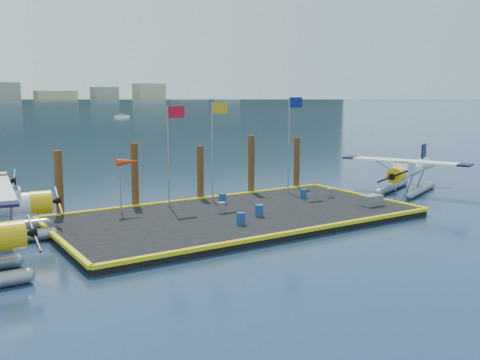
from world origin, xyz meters
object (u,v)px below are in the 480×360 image
at_px(drum_3, 241,218).
at_px(flagpole_yellow, 215,136).
at_px(drum_4, 329,193).
at_px(piling_3, 251,167).
at_px(windsock, 128,163).
at_px(drum_1, 259,210).
at_px(crate, 371,200).
at_px(drum_2, 303,193).
at_px(flagpole_blue, 291,130).
at_px(piling_0, 59,186).
at_px(piling_1, 135,178).
at_px(piling_2, 200,175).
at_px(drum_5, 223,199).
at_px(drum_0, 222,208).
at_px(flagpole_red, 171,140).
at_px(piling_4, 297,165).
at_px(seaplane_d, 406,174).

height_order(drum_3, flagpole_yellow, flagpole_yellow).
xyz_separation_m(drum_4, piling_3, (-3.22, 4.44, 1.46)).
bearing_deg(windsock, drum_3, -58.36).
relative_size(drum_1, windsock, 0.21).
relative_size(drum_1, drum_3, 1.01).
distance_m(crate, piling_3, 8.72).
height_order(drum_2, flagpole_blue, flagpole_blue).
height_order(piling_0, piling_1, piling_1).
height_order(drum_3, piling_1, piling_1).
bearing_deg(piling_2, piling_1, 180.00).
xyz_separation_m(drum_5, flagpole_blue, (6.04, 0.96, 3.96)).
bearing_deg(crate, drum_2, 114.94).
bearing_deg(drum_2, drum_0, -171.42).
xyz_separation_m(drum_1, flagpole_blue, (6.08, 4.98, 3.96)).
xyz_separation_m(drum_1, flagpole_red, (-2.91, 4.98, 3.67)).
height_order(drum_4, piling_0, piling_0).
height_order(crate, flagpole_red, flagpole_red).
bearing_deg(piling_4, piling_0, 180.00).
xyz_separation_m(drum_4, piling_0, (-16.22, 4.44, 1.31)).
bearing_deg(drum_4, drum_3, -160.30).
bearing_deg(drum_1, piling_2, 91.01).
height_order(flagpole_red, flagpole_blue, flagpole_blue).
xyz_separation_m(drum_4, crate, (0.33, -3.40, 0.03)).
xyz_separation_m(flagpole_red, flagpole_blue, (8.99, -0.00, 0.29)).
bearing_deg(piling_4, drum_2, -122.64).
xyz_separation_m(drum_0, piling_4, (9.21, 4.74, 1.29)).
relative_size(drum_2, piling_0, 0.15).
bearing_deg(piling_1, piling_0, 180.00).
bearing_deg(flagpole_red, flagpole_yellow, 0.00).
bearing_deg(drum_0, piling_4, 27.24).
xyz_separation_m(drum_3, crate, (9.33, -0.18, -0.00)).
bearing_deg(drum_2, windsock, 169.28).
relative_size(drum_2, flagpole_red, 0.10).
xyz_separation_m(seaplane_d, drum_0, (-15.68, -0.19, -0.69)).
xyz_separation_m(flagpole_yellow, piling_3, (3.80, 1.60, -2.36)).
relative_size(drum_2, piling_4, 0.15).
relative_size(flagpole_yellow, piling_3, 1.44).
relative_size(drum_0, flagpole_blue, 0.10).
height_order(drum_1, flagpole_blue, flagpole_blue).
bearing_deg(drum_0, drum_2, 8.58).
relative_size(seaplane_d, piling_3, 2.05).
bearing_deg(seaplane_d, windsock, 58.00).
xyz_separation_m(drum_1, piling_4, (7.88, 6.58, 1.28)).
bearing_deg(piling_4, drum_3, -141.94).
distance_m(drum_1, drum_5, 4.02).
xyz_separation_m(seaplane_d, flagpole_blue, (-8.28, 2.96, 3.28)).
xyz_separation_m(drum_0, drum_4, (8.43, 0.30, -0.02)).
distance_m(drum_2, drum_3, 8.40).
bearing_deg(flagpole_blue, piling_2, 165.52).
height_order(drum_2, piling_1, piling_1).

